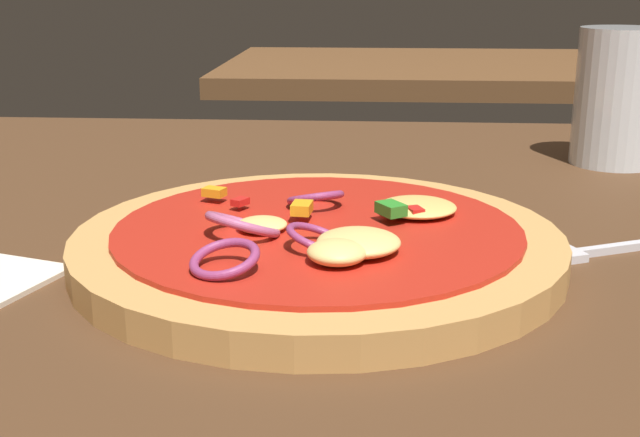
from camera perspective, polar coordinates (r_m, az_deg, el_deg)
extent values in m
cube|color=#4C301C|center=(0.53, -4.41, -3.44)|extent=(1.39, 0.88, 0.04)
cylinder|color=tan|center=(0.48, -0.16, -1.92)|extent=(0.29, 0.29, 0.02)
cylinder|color=red|center=(0.48, -0.16, -0.73)|extent=(0.24, 0.24, 0.00)
ellipsoid|color=#EFCC72|center=(0.42, 1.21, -2.37)|extent=(0.03, 0.03, 0.01)
ellipsoid|color=#EFCC72|center=(0.44, 2.72, -1.66)|extent=(0.05, 0.05, 0.01)
ellipsoid|color=#E5BC60|center=(0.51, 6.83, 0.76)|extent=(0.05, 0.05, 0.01)
ellipsoid|color=#EFCC72|center=(0.47, -4.08, -0.42)|extent=(0.03, 0.03, 0.01)
torus|color=#93386B|center=(0.41, -6.11, -2.83)|extent=(0.05, 0.05, 0.01)
torus|color=#93386B|center=(0.44, -0.13, -1.39)|extent=(0.04, 0.04, 0.02)
torus|color=#93386B|center=(0.52, -0.31, 1.48)|extent=(0.05, 0.05, 0.02)
torus|color=#B25984|center=(0.46, -5.46, -0.41)|extent=(0.06, 0.06, 0.02)
cube|color=red|center=(0.49, 6.66, 0.51)|extent=(0.01, 0.01, 0.00)
cube|color=orange|center=(0.53, -7.40, 1.85)|extent=(0.02, 0.01, 0.01)
cube|color=#2D8C28|center=(0.49, 4.98, 0.68)|extent=(0.02, 0.02, 0.01)
cube|color=orange|center=(0.49, -1.28, 0.75)|extent=(0.01, 0.02, 0.01)
cube|color=red|center=(0.51, -5.67, 1.07)|extent=(0.01, 0.01, 0.00)
cube|color=silver|center=(0.51, 16.84, -2.46)|extent=(0.02, 0.02, 0.01)
cube|color=silver|center=(0.50, 13.98, -2.52)|extent=(0.03, 0.01, 0.00)
cube|color=silver|center=(0.50, 14.33, -2.71)|extent=(0.03, 0.01, 0.00)
cube|color=silver|center=(0.49, 14.69, -2.92)|extent=(0.03, 0.01, 0.00)
cube|color=silver|center=(0.49, 15.06, -3.12)|extent=(0.03, 0.01, 0.00)
cylinder|color=silver|center=(0.77, 20.13, 7.97)|extent=(0.08, 0.08, 0.12)
cylinder|color=#9E510F|center=(0.77, 19.97, 6.43)|extent=(0.07, 0.07, 0.08)
cube|color=brown|center=(1.60, 7.68, 10.19)|extent=(0.77, 0.56, 0.04)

